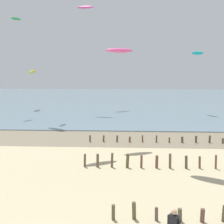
% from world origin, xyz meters
% --- Properties ---
extents(wet_sand_strip, '(120.00, 6.88, 0.01)m').
position_xyz_m(wet_sand_strip, '(0.00, 21.44, 0.00)').
color(wet_sand_strip, '#84755B').
rests_on(wet_sand_strip, ground).
extents(sea, '(160.00, 70.00, 0.10)m').
position_xyz_m(sea, '(0.00, 59.88, 0.05)').
color(sea, slate).
rests_on(sea, ground).
extents(groyne_near, '(9.52, 0.34, 0.86)m').
position_xyz_m(groyne_near, '(6.10, 5.27, 0.37)').
color(groyne_near, brown).
rests_on(groyne_near, ground).
extents(groyne_mid, '(14.70, 0.38, 1.08)m').
position_xyz_m(groyne_mid, '(6.08, 12.67, 0.48)').
color(groyne_mid, brown).
rests_on(groyne_mid, ground).
extents(groyne_far, '(15.42, 0.34, 0.74)m').
position_xyz_m(groyne_far, '(6.52, 20.10, 0.32)').
color(groyne_far, brown).
rests_on(groyne_far, ground).
extents(kite_aloft_0, '(1.97, 2.70, 0.75)m').
position_xyz_m(kite_aloft_0, '(12.91, 39.06, 9.49)').
color(kite_aloft_0, '#19B2B7').
extents(kite_aloft_3, '(2.80, 1.28, 0.77)m').
position_xyz_m(kite_aloft_3, '(-4.53, 39.44, 16.58)').
color(kite_aloft_3, '#E54C99').
extents(kite_aloft_6, '(1.30, 3.09, 0.88)m').
position_xyz_m(kite_aloft_6, '(-14.31, 42.44, 6.55)').
color(kite_aloft_6, yellow).
extents(kite_aloft_11, '(1.36, 1.91, 0.45)m').
position_xyz_m(kite_aloft_11, '(-14.12, 35.42, 14.24)').
color(kite_aloft_11, green).
extents(kite_aloft_12, '(2.72, 1.74, 0.48)m').
position_xyz_m(kite_aloft_12, '(1.31, 18.98, 8.68)').
color(kite_aloft_12, '#E54C99').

